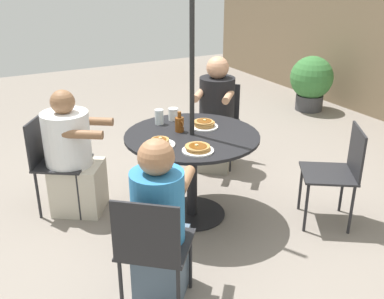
{
  "coord_description": "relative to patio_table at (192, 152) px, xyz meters",
  "views": [
    {
      "loc": [
        2.95,
        -1.6,
        2.02
      ],
      "look_at": [
        0.0,
        0.0,
        0.61
      ],
      "focal_mm": 42.0,
      "sensor_mm": 36.0,
      "label": 1
    }
  ],
  "objects": [
    {
      "name": "ground_plane",
      "position": [
        0.0,
        0.0,
        -0.58
      ],
      "size": [
        12.0,
        12.0,
        0.0
      ],
      "primitive_type": "plane",
      "color": "gray"
    },
    {
      "name": "patio_table",
      "position": [
        0.0,
        0.0,
        0.0
      ],
      "size": [
        1.09,
        1.09,
        0.74
      ],
      "color": "black",
      "rests_on": "ground"
    },
    {
      "name": "umbrella_pole",
      "position": [
        0.0,
        0.0,
        0.62
      ],
      "size": [
        0.04,
        0.04,
        2.4
      ],
      "primitive_type": "cylinder",
      "color": "black",
      "rests_on": "ground"
    },
    {
      "name": "patio_chair_north",
      "position": [
        -0.87,
        0.8,
        -0.1
      ],
      "size": [
        0.58,
        0.58,
        0.83
      ],
      "rotation": [
        0.0,
        0.0,
        -2.31
      ],
      "color": "#232326",
      "rests_on": "ground"
    },
    {
      "name": "diner_north",
      "position": [
        -0.75,
        0.68,
        -0.05
      ],
      "size": [
        0.58,
        0.57,
        1.16
      ],
      "rotation": [
        0.0,
        0.0,
        -2.31
      ],
      "color": "gray",
      "rests_on": "ground"
    },
    {
      "name": "patio_chair_east",
      "position": [
        -0.66,
        -0.98,
        -0.1
      ],
      "size": [
        0.57,
        0.57,
        0.83
      ],
      "rotation": [
        0.0,
        0.0,
        -0.59
      ],
      "color": "#232326",
      "rests_on": "ground"
    },
    {
      "name": "diner_east",
      "position": [
        -0.56,
        -0.84,
        -0.1
      ],
      "size": [
        0.59,
        0.63,
        1.08
      ],
      "rotation": [
        0.0,
        0.0,
        -0.59
      ],
      "color": "beige",
      "rests_on": "ground"
    },
    {
      "name": "patio_chair_south",
      "position": [
        0.91,
        -0.75,
        -0.1
      ],
      "size": [
        0.58,
        0.58,
        0.83
      ],
      "rotation": [
        0.0,
        0.0,
        0.88
      ],
      "color": "#232326",
      "rests_on": "ground"
    },
    {
      "name": "diner_south",
      "position": [
        0.78,
        -0.65,
        -0.08
      ],
      "size": [
        0.55,
        0.53,
        1.1
      ],
      "rotation": [
        0.0,
        0.0,
        0.88
      ],
      "color": "slate",
      "rests_on": "ground"
    },
    {
      "name": "patio_chair_west",
      "position": [
        0.66,
        0.98,
        -0.1
      ],
      "size": [
        0.57,
        0.57,
        0.83
      ],
      "rotation": [
        0.0,
        0.0,
        -3.73
      ],
      "color": "#232326",
      "rests_on": "ground"
    },
    {
      "name": "pancake_plate_a",
      "position": [
        0.09,
        -0.32,
        0.17
      ],
      "size": [
        0.23,
        0.23,
        0.06
      ],
      "color": "white",
      "rests_on": "patio_table"
    },
    {
      "name": "pancake_plate_b",
      "position": [
        -0.1,
        0.17,
        0.18
      ],
      "size": [
        0.23,
        0.23,
        0.07
      ],
      "color": "white",
      "rests_on": "patio_table"
    },
    {
      "name": "pancake_plate_c",
      "position": [
        0.32,
        -0.13,
        0.17
      ],
      "size": [
        0.23,
        0.23,
        0.05
      ],
      "color": "white",
      "rests_on": "patio_table"
    },
    {
      "name": "syrup_bottle",
      "position": [
        -0.11,
        -0.06,
        0.22
      ],
      "size": [
        0.1,
        0.07,
        0.17
      ],
      "color": "brown",
      "rests_on": "patio_table"
    },
    {
      "name": "coffee_cup",
      "position": [
        -0.39,
        0.03,
        0.21
      ],
      "size": [
        0.09,
        0.09,
        0.11
      ],
      "color": "white",
      "rests_on": "patio_table"
    },
    {
      "name": "drinking_glass_a",
      "position": [
        -0.35,
        -0.13,
        0.22
      ],
      "size": [
        0.07,
        0.07,
        0.13
      ],
      "primitive_type": "cylinder",
      "color": "silver",
      "rests_on": "patio_table"
    },
    {
      "name": "potted_shrub",
      "position": [
        -1.77,
        2.91,
        -0.15
      ],
      "size": [
        0.61,
        0.61,
        0.78
      ],
      "color": "#3D3D3F",
      "rests_on": "ground"
    }
  ]
}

